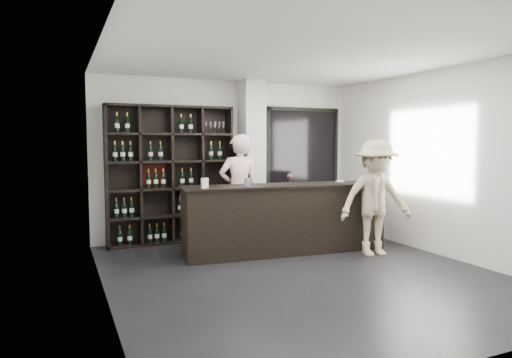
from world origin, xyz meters
name	(u,v)px	position (x,y,z in m)	size (l,w,h in m)	color
floor	(300,273)	(0.00, 0.00, -0.01)	(5.00, 5.50, 0.01)	black
wine_shelf	(171,175)	(-1.15, 2.57, 1.20)	(2.20, 0.35, 2.40)	black
structural_column	(252,159)	(0.35, 2.47, 1.45)	(0.40, 0.40, 2.90)	silver
glass_panel	(303,161)	(1.55, 2.69, 1.40)	(1.60, 0.08, 2.10)	black
tasting_counter	(286,219)	(0.35, 1.10, 0.55)	(3.34, 0.69, 1.10)	black
taster_pink	(239,190)	(-0.15, 1.85, 0.95)	(0.69, 0.46, 1.90)	#FECACC
taster_black	(236,191)	(-0.01, 2.37, 0.89)	(0.87, 0.68, 1.79)	black
customer	(375,198)	(1.56, 0.40, 0.90)	(1.17, 0.67, 1.81)	tan
wine_glass	(290,178)	(0.37, 1.02, 1.20)	(0.09, 0.09, 0.20)	white
spit_cup	(247,182)	(-0.34, 1.03, 1.16)	(0.09, 0.09, 0.13)	#A7B8CC
napkin_stack	(340,181)	(1.41, 1.16, 1.11)	(0.11, 0.11, 0.02)	white
card_stand	(205,183)	(-1.01, 1.03, 1.17)	(0.10, 0.05, 0.15)	white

